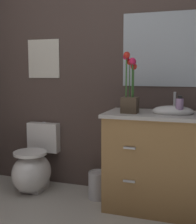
% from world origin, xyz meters
% --- Properties ---
extents(wall_back, '(4.05, 0.05, 2.50)m').
position_xyz_m(wall_back, '(0.20, 1.70, 1.25)').
color(wall_back, '#4C3D38').
rests_on(wall_back, ground_plane).
extents(toilet, '(0.38, 0.59, 0.69)m').
position_xyz_m(toilet, '(-0.62, 1.40, 0.24)').
color(toilet, white).
rests_on(toilet, ground_plane).
extents(vanity_cabinet, '(0.94, 0.56, 1.06)m').
position_xyz_m(vanity_cabinet, '(0.67, 1.37, 0.45)').
color(vanity_cabinet, '#9E7242').
rests_on(vanity_cabinet, ground_plane).
extents(flower_vase, '(0.14, 0.14, 0.53)m').
position_xyz_m(flower_vase, '(0.42, 1.30, 1.06)').
color(flower_vase, '#4C3D2D').
rests_on(flower_vase, vanity_cabinet).
extents(soap_bottle, '(0.07, 0.07, 0.16)m').
position_xyz_m(soap_bottle, '(0.85, 1.30, 0.95)').
color(soap_bottle, '#B28CBF').
rests_on(soap_bottle, vanity_cabinet).
extents(trash_bin, '(0.18, 0.18, 0.27)m').
position_xyz_m(trash_bin, '(0.09, 1.40, 0.14)').
color(trash_bin, '#B7B7BC').
rests_on(trash_bin, ground_plane).
extents(wall_poster, '(0.37, 0.01, 0.41)m').
position_xyz_m(wall_poster, '(-0.62, 1.67, 1.38)').
color(wall_poster, silver).
extents(wall_mirror, '(0.80, 0.01, 0.70)m').
position_xyz_m(wall_mirror, '(0.67, 1.67, 1.45)').
color(wall_mirror, '#B2BCC6').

